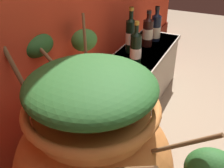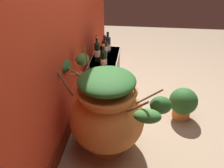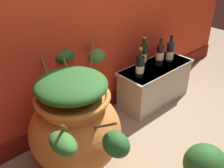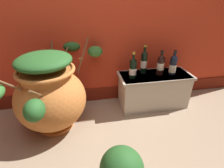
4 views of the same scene
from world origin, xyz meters
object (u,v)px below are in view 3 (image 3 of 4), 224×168
(wine_bottle_left, at_px, (143,55))
(wine_bottle_right, at_px, (140,65))
(wine_bottle_back, at_px, (170,51))
(potted_shrub, at_px, (205,168))
(terracotta_urn, at_px, (75,124))
(wine_bottle_middle, at_px, (160,54))

(wine_bottle_left, bearing_deg, wine_bottle_right, -146.64)
(wine_bottle_right, distance_m, wine_bottle_back, 0.48)
(wine_bottle_left, relative_size, potted_shrub, 0.92)
(terracotta_urn, distance_m, wine_bottle_back, 1.36)
(wine_bottle_middle, bearing_deg, wine_bottle_back, -7.92)
(potted_shrub, bearing_deg, wine_bottle_right, 70.14)
(wine_bottle_right, bearing_deg, wine_bottle_middle, 5.59)
(wine_bottle_right, height_order, wine_bottle_back, wine_bottle_right)
(terracotta_urn, height_order, wine_bottle_back, terracotta_urn)
(potted_shrub, bearing_deg, wine_bottle_back, 49.29)
(wine_bottle_middle, distance_m, potted_shrub, 1.23)
(wine_bottle_left, relative_size, wine_bottle_back, 1.20)
(terracotta_urn, relative_size, wine_bottle_right, 3.84)
(wine_bottle_middle, relative_size, wine_bottle_right, 0.96)
(wine_bottle_left, bearing_deg, wine_bottle_back, -16.36)
(wine_bottle_back, bearing_deg, wine_bottle_middle, 172.08)
(wine_bottle_back, bearing_deg, terracotta_urn, -172.80)
(terracotta_urn, bearing_deg, wine_bottle_left, 14.39)
(terracotta_urn, height_order, wine_bottle_right, terracotta_urn)
(wine_bottle_left, height_order, wine_bottle_right, wine_bottle_left)
(wine_bottle_left, height_order, potted_shrub, wine_bottle_left)
(wine_bottle_left, relative_size, wine_bottle_middle, 1.19)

